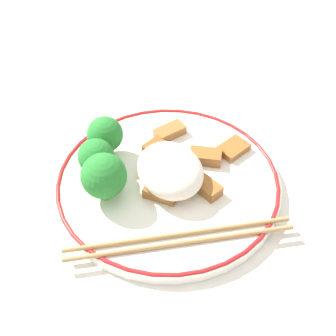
{
  "coord_description": "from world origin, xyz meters",
  "views": [
    {
      "loc": [
        0.33,
        -0.17,
        0.42
      ],
      "look_at": [
        0.0,
        0.0,
        0.03
      ],
      "focal_mm": 50.0,
      "sensor_mm": 36.0,
      "label": 1
    }
  ],
  "objects": [
    {
      "name": "meat_mid_left",
      "position": [
        0.02,
        -0.02,
        0.02
      ],
      "size": [
        0.04,
        0.04,
        0.01
      ],
      "color": "#995B28",
      "rests_on": "plate"
    },
    {
      "name": "meat_near_left",
      "position": [
        -0.01,
        0.09,
        0.02
      ],
      "size": [
        0.04,
        0.04,
        0.01
      ],
      "color": "#995B28",
      "rests_on": "plate"
    },
    {
      "name": "meat_near_front",
      "position": [
        -0.02,
        -0.01,
        0.02
      ],
      "size": [
        0.04,
        0.04,
        0.01
      ],
      "color": "brown",
      "rests_on": "plate"
    },
    {
      "name": "meat_on_rice_edge",
      "position": [
        0.04,
        0.03,
        0.02
      ],
      "size": [
        0.04,
        0.03,
        0.01
      ],
      "color": "#995B28",
      "rests_on": "plate"
    },
    {
      "name": "broccoli_back_center",
      "position": [
        -0.05,
        -0.07,
        0.04
      ],
      "size": [
        0.04,
        0.04,
        0.05
      ],
      "color": "#7FB756",
      "rests_on": "plate"
    },
    {
      "name": "meat_near_back",
      "position": [
        -0.01,
        0.05,
        0.02
      ],
      "size": [
        0.04,
        0.04,
        0.01
      ],
      "color": "#995B28",
      "rests_on": "plate"
    },
    {
      "name": "rice_mound",
      "position": [
        0.01,
        0.0,
        0.03
      ],
      "size": [
        0.09,
        0.07,
        0.04
      ],
      "color": "white",
      "rests_on": "plate"
    },
    {
      "name": "chopsticks",
      "position": [
        0.08,
        -0.03,
        0.02
      ],
      "size": [
        0.09,
        0.24,
        0.01
      ],
      "color": "#AD8451",
      "rests_on": "plate"
    },
    {
      "name": "meat_near_right",
      "position": [
        -0.05,
        0.01,
        0.02
      ],
      "size": [
        0.03,
        0.03,
        0.01
      ],
      "color": "brown",
      "rests_on": "plate"
    },
    {
      "name": "ground_plane",
      "position": [
        0.0,
        0.0,
        0.0
      ],
      "size": [
        3.0,
        3.0,
        0.0
      ],
      "primitive_type": "plane",
      "color": "silver"
    },
    {
      "name": "broccoli_back_right",
      "position": [
        -0.01,
        -0.07,
        0.04
      ],
      "size": [
        0.05,
        0.05,
        0.06
      ],
      "color": "#7FB756",
      "rests_on": "plate"
    },
    {
      "name": "broccoli_back_left",
      "position": [
        -0.07,
        -0.05,
        0.04
      ],
      "size": [
        0.04,
        0.04,
        0.05
      ],
      "color": "#7FB756",
      "rests_on": "plate"
    },
    {
      "name": "meat_mid_right",
      "position": [
        -0.07,
        0.04,
        0.02
      ],
      "size": [
        0.03,
        0.04,
        0.01
      ],
      "color": "#9E6633",
      "rests_on": "plate"
    },
    {
      "name": "plate",
      "position": [
        0.0,
        0.0,
        0.01
      ],
      "size": [
        0.26,
        0.26,
        0.02
      ],
      "color": "white",
      "rests_on": "ground_plane"
    }
  ]
}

